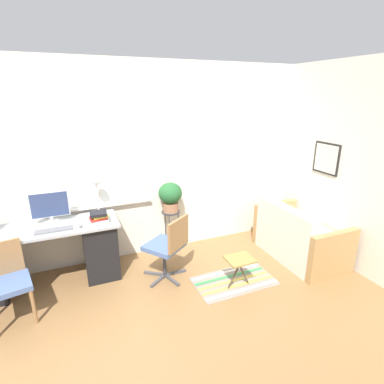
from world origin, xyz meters
name	(u,v)px	position (x,y,z in m)	size (l,w,h in m)	color
ground_plane	(112,284)	(0.00, 0.00, 0.00)	(14.00, 14.00, 0.00)	olive
wall_back_with_window	(96,167)	(0.00, 0.67, 1.35)	(9.00, 0.12, 2.70)	white
wall_right_with_picture	(316,158)	(3.09, 0.00, 1.35)	(0.08, 9.00, 2.70)	white
desk	(46,255)	(-0.71, 0.30, 0.41)	(1.74, 0.59, 0.77)	#9EA3A8
monitor	(50,207)	(-0.60, 0.42, 0.98)	(0.44, 0.17, 0.39)	silver
keyboard	(54,230)	(-0.57, 0.15, 0.78)	(0.41, 0.11, 0.02)	slate
mouse	(81,226)	(-0.28, 0.14, 0.79)	(0.04, 0.06, 0.03)	slate
desk_lamp	(97,187)	(-0.03, 0.45, 1.15)	(0.14, 0.14, 0.50)	white
book_stack	(99,217)	(-0.06, 0.18, 0.84)	(0.22, 0.19, 0.14)	white
desk_chair_wooden	(7,280)	(-1.05, -0.19, 0.46)	(0.48, 0.48, 0.83)	olive
office_chair_swivel	(168,246)	(0.70, -0.15, 0.46)	(0.60, 0.60, 0.86)	#47474C
couch_loveseat	(298,239)	(2.59, -0.35, 0.28)	(0.74, 1.27, 0.80)	silver
plant_stand	(171,216)	(0.96, 0.49, 0.57)	(0.27, 0.27, 0.65)	#333338
potted_plant	(170,195)	(0.96, 0.49, 0.89)	(0.33, 0.33, 0.43)	#9E6B4C
floor_rug_striped	(234,281)	(1.44, -0.54, 0.00)	(1.02, 0.57, 0.01)	gray
folding_stool	(240,262)	(1.43, -0.65, 0.34)	(0.33, 0.28, 0.39)	olive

